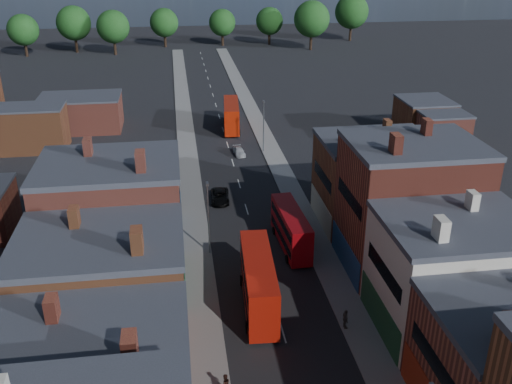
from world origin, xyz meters
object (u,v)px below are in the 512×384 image
object	(u,v)px
car_2	(220,196)
bus_1	(291,228)
car_3	(239,152)
ped_1	(225,384)
bus_0	(258,282)
bus_2	(231,115)
ped_3	(345,319)

from	to	relation	value
car_2	bus_1	bearing A→B (deg)	-59.28
car_3	ped_1	size ratio (longest dim) A/B	2.24
bus_1	car_2	xyz separation A→B (m)	(-6.51, 12.68, -1.60)
car_3	bus_1	bearing A→B (deg)	-90.28
bus_0	ped_1	xyz separation A→B (m)	(-3.98, -10.38, -1.66)
bus_2	car_3	bearing A→B (deg)	-85.95
bus_0	ped_3	world-z (taller)	bus_0
bus_1	bus_0	bearing A→B (deg)	-118.78
car_3	ped_1	world-z (taller)	ped_1
car_2	ped_1	world-z (taller)	ped_1
ped_1	car_2	bearing A→B (deg)	-103.66
car_3	bus_2	bearing A→B (deg)	84.56
car_3	ped_3	world-z (taller)	ped_3
bus_1	car_2	world-z (taller)	bus_1
bus_2	ped_1	world-z (taller)	bus_2
bus_0	bus_1	xyz separation A→B (m)	(5.00, 10.22, -0.33)
bus_0	bus_1	bearing A→B (deg)	67.14
bus_2	car_3	world-z (taller)	bus_2
car_3	ped_1	bearing A→B (deg)	-102.38
car_2	bus_0	bearing A→B (deg)	-82.69
ped_1	ped_3	world-z (taller)	ped_3
bus_0	bus_1	distance (m)	11.39
ped_1	bus_2	bearing A→B (deg)	-105.78
bus_0	ped_1	distance (m)	11.24
bus_1	ped_1	xyz separation A→B (m)	(-8.98, -20.60, -1.33)
bus_2	car_2	xyz separation A→B (m)	(-4.51, -29.29, -1.85)
bus_2	car_3	xyz separation A→B (m)	(-0.19, -12.95, -1.98)
bus_0	ped_1	bearing A→B (deg)	-107.78
ped_1	ped_3	bearing A→B (deg)	-159.90
bus_1	ped_3	world-z (taller)	bus_1
bus_1	ped_1	distance (m)	22.51
bus_0	car_2	world-z (taller)	bus_0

